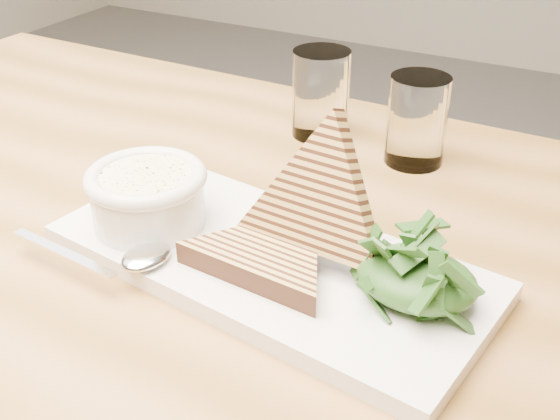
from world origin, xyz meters
The scene contains 14 objects.
table_top centered at (0.16, 0.04, 0.74)m, with size 1.23×0.82×0.04m, color #9B6B39.
table_leg_bl centered at (-0.41, 0.40, 0.36)m, with size 0.06×0.06×0.72m, color #9B6B39.
platter centered at (0.28, 0.04, 0.77)m, with size 0.39×0.17×0.02m, color white.
soup_bowl centered at (0.16, 0.03, 0.80)m, with size 0.10×0.10×0.04m, color white.
soup centered at (0.16, 0.03, 0.83)m, with size 0.09×0.09×0.01m, color beige.
bowl_rim centered at (0.16, 0.03, 0.83)m, with size 0.11×0.11×0.01m, color white.
sandwich_flat centered at (0.29, 0.02, 0.79)m, with size 0.16×0.16×0.02m, color tan, non-canonical shape.
sandwich_lean centered at (0.32, 0.06, 0.83)m, with size 0.16×0.16×0.09m, color tan, non-canonical shape.
salad_base centered at (0.41, 0.04, 0.80)m, with size 0.10×0.07×0.04m, color black.
arugula_pile centered at (0.41, 0.04, 0.81)m, with size 0.11×0.10×0.05m, color #3C6B29, non-canonical shape.
spoon_bowl centered at (0.19, -0.02, 0.79)m, with size 0.04×0.05×0.01m, color silver.
spoon_handle centered at (0.13, -0.05, 0.79)m, with size 0.12×0.01×0.00m, color silver.
glass_near centered at (0.20, 0.32, 0.82)m, with size 0.07×0.07×0.10m, color white.
glass_far centered at (0.32, 0.30, 0.81)m, with size 0.07×0.07×0.10m, color white.
Camera 1 is at (0.52, -0.40, 1.12)m, focal length 45.00 mm.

